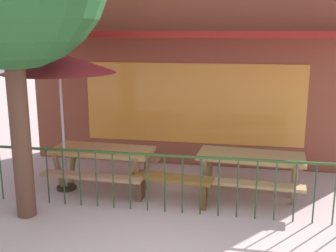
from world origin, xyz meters
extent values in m
cube|color=#5B301C|center=(0.00, 4.54, 0.00)|extent=(7.13, 0.54, 0.01)
cube|color=brown|center=(0.00, 4.54, 2.72)|extent=(7.13, 0.50, 5.44)
cube|color=orange|center=(0.00, 4.28, 1.35)|extent=(4.63, 0.02, 1.70)
cube|color=maroon|center=(0.00, 3.83, 2.78)|extent=(6.06, 0.91, 0.12)
cube|color=#2A491E|center=(0.00, 1.83, 0.95)|extent=(5.99, 0.04, 0.04)
cylinder|color=#244D27|center=(-2.99, 1.83, 0.47)|extent=(0.02, 0.02, 0.95)
cylinder|color=#2A4925|center=(-2.71, 1.83, 0.47)|extent=(0.02, 0.02, 0.95)
cylinder|color=#23452B|center=(-2.42, 1.83, 0.47)|extent=(0.02, 0.02, 0.95)
cylinder|color=#1E3F20|center=(-2.14, 1.83, 0.47)|extent=(0.02, 0.02, 0.95)
cylinder|color=#1D4822|center=(-1.85, 1.83, 0.47)|extent=(0.02, 0.02, 0.95)
cylinder|color=#1A4B2B|center=(-1.57, 1.83, 0.47)|extent=(0.02, 0.02, 0.95)
cylinder|color=#2A4A32|center=(-1.28, 1.83, 0.47)|extent=(0.02, 0.02, 0.95)
cylinder|color=#2C4424|center=(-1.00, 1.83, 0.47)|extent=(0.02, 0.02, 0.95)
cylinder|color=#254A29|center=(-0.71, 1.83, 0.47)|extent=(0.02, 0.02, 0.95)
cylinder|color=#26502C|center=(-0.43, 1.83, 0.47)|extent=(0.02, 0.02, 0.95)
cylinder|color=#274921|center=(-0.14, 1.83, 0.47)|extent=(0.02, 0.02, 0.95)
cylinder|color=#1F4925|center=(0.14, 1.83, 0.47)|extent=(0.02, 0.02, 0.95)
cylinder|color=#1F4E2A|center=(0.43, 1.83, 0.47)|extent=(0.02, 0.02, 0.95)
cylinder|color=#273F30|center=(0.71, 1.83, 0.47)|extent=(0.02, 0.02, 0.95)
cylinder|color=#2D4029|center=(1.00, 1.83, 0.47)|extent=(0.02, 0.02, 0.95)
cylinder|color=#1E4D22|center=(1.28, 1.83, 0.47)|extent=(0.02, 0.02, 0.95)
cylinder|color=#2C4B31|center=(1.57, 1.83, 0.47)|extent=(0.02, 0.02, 0.95)
cylinder|color=#234731|center=(1.85, 1.83, 0.47)|extent=(0.02, 0.02, 0.95)
cylinder|color=#1D402D|center=(2.14, 1.83, 0.47)|extent=(0.02, 0.02, 0.95)
cylinder|color=#284F2B|center=(2.42, 1.83, 0.47)|extent=(0.02, 0.02, 0.95)
cube|color=#A57C46|center=(-1.43, 2.59, 0.74)|extent=(1.83, 0.84, 0.07)
cube|color=#A67556|center=(-1.46, 2.04, 0.44)|extent=(1.81, 0.34, 0.05)
cube|color=#A06E4B|center=(-1.40, 3.14, 0.44)|extent=(1.81, 0.34, 0.05)
cube|color=#8E6449|center=(-2.18, 2.35, 0.37)|extent=(0.09, 0.35, 0.78)
cube|color=olive|center=(-2.15, 2.91, 0.37)|extent=(0.09, 0.35, 0.78)
cube|color=brown|center=(-0.71, 2.28, 0.37)|extent=(0.09, 0.35, 0.78)
cube|color=brown|center=(-0.68, 2.84, 0.37)|extent=(0.09, 0.35, 0.78)
cube|color=#9D7A49|center=(1.21, 2.70, 0.74)|extent=(1.86, 0.91, 0.07)
cube|color=#A67D50|center=(1.16, 2.15, 0.44)|extent=(1.82, 0.41, 0.05)
cube|color=#9A6C4C|center=(1.25, 3.25, 0.44)|extent=(1.82, 0.41, 0.05)
cube|color=olive|center=(0.45, 2.48, 0.37)|extent=(0.10, 0.35, 0.78)
cube|color=olive|center=(0.49, 3.04, 0.37)|extent=(0.10, 0.35, 0.78)
cube|color=#8A6249|center=(1.92, 2.36, 0.37)|extent=(0.10, 0.35, 0.78)
cube|color=olive|center=(1.96, 2.92, 0.37)|extent=(0.10, 0.35, 0.78)
cylinder|color=black|center=(-2.11, 2.47, 0.03)|extent=(0.36, 0.36, 0.05)
cylinder|color=#ADB3B6|center=(-2.11, 2.47, 1.22)|extent=(0.04, 0.04, 2.45)
cone|color=#B02A32|center=(-2.11, 2.47, 2.32)|extent=(1.96, 1.96, 0.35)
cube|color=brown|center=(-0.09, 2.19, 0.45)|extent=(1.43, 0.51, 0.06)
cube|color=brown|center=(-0.65, 2.26, 0.23)|extent=(0.08, 0.29, 0.45)
cube|color=brown|center=(0.46, 2.11, 0.23)|extent=(0.08, 0.29, 0.45)
cylinder|color=brown|center=(-2.27, 1.32, 1.47)|extent=(0.30, 0.30, 2.93)
camera|label=1|loc=(0.99, -4.20, 2.84)|focal=43.81mm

